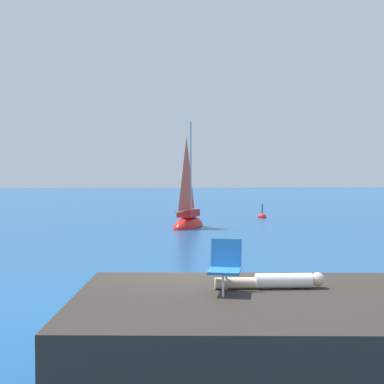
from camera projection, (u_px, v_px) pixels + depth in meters
name	position (u px, v px, depth m)	size (l,w,h in m)	color
ground_plane	(202.00, 316.00, 9.93)	(160.00, 160.00, 0.00)	navy
shore_ledge	(264.00, 330.00, 7.42)	(5.70, 3.54, 1.02)	#2D2823
boulder_seaward	(309.00, 330.00, 9.05)	(1.39, 1.12, 0.77)	#292C1F
boulder_inland	(272.00, 320.00, 9.62)	(1.34, 1.07, 0.73)	#2E2825
sailboat_near	(188.00, 221.00, 25.79)	(2.36, 3.31, 6.02)	red
person_sunbather	(275.00, 281.00, 7.92)	(1.76, 0.27, 0.25)	white
beach_chair	(225.00, 263.00, 7.69)	(0.61, 0.69, 0.80)	blue
marker_buoy	(262.00, 218.00, 31.03)	(0.56, 0.56, 1.13)	red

